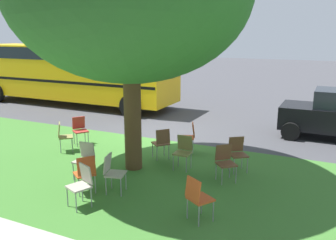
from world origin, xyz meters
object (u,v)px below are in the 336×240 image
object	(u,v)px
chair_3	(183,150)
chair_2	(237,151)
chair_1	(190,135)
chair_6	(80,128)
chair_7	(162,141)
chair_11	(85,171)
chair_9	(85,157)
chair_8	(82,182)
chair_5	(225,160)
chair_4	(63,135)
chair_10	(197,196)
chair_0	(112,170)
school_bus	(73,69)

from	to	relation	value
chair_3	chair_2	bearing A→B (deg)	-160.09
chair_1	chair_6	distance (m)	3.53
chair_7	chair_11	bearing A→B (deg)	79.52
chair_7	chair_9	world-z (taller)	same
chair_1	chair_11	world-z (taller)	same
chair_8	chair_11	distance (m)	0.59
chair_6	chair_5	bearing A→B (deg)	170.22
chair_4	chair_10	size ratio (longest dim) A/B	1.00
chair_0	chair_1	world-z (taller)	same
chair_4	school_bus	world-z (taller)	school_bus
chair_2	chair_6	world-z (taller)	same
chair_5	chair_7	world-z (taller)	same
chair_6	chair_9	size ratio (longest dim) A/B	1.00
chair_8	chair_9	size ratio (longest dim) A/B	1.00
chair_0	chair_10	size ratio (longest dim) A/B	1.00
chair_3	school_bus	world-z (taller)	school_bus
chair_4	chair_5	size ratio (longest dim) A/B	1.00
chair_7	chair_9	xyz separation A→B (m)	(1.09, 2.00, 0.00)
chair_4	chair_9	distance (m)	2.31
chair_3	chair_6	xyz separation A→B (m)	(3.81, -0.57, 0.00)
chair_9	chair_6	bearing A→B (deg)	-48.77
chair_0	chair_9	bearing A→B (deg)	-21.38
chair_10	chair_4	bearing A→B (deg)	-23.04
chair_6	chair_8	size ratio (longest dim) A/B	1.00
chair_4	chair_7	distance (m)	3.03
chair_0	chair_3	size ratio (longest dim) A/B	1.00
chair_8	school_bus	xyz separation A→B (m)	(7.26, -8.55, 1.24)
chair_6	chair_7	bearing A→B (deg)	177.14
chair_4	chair_3	bearing A→B (deg)	-176.65
chair_2	chair_9	size ratio (longest dim) A/B	1.00
chair_9	chair_5	bearing A→B (deg)	-157.72
chair_4	chair_6	world-z (taller)	same
chair_9	chair_11	xyz separation A→B (m)	(-0.58, 0.73, 0.00)
chair_1	chair_3	distance (m)	1.40
chair_3	chair_9	size ratio (longest dim) A/B	1.00
chair_1	chair_9	size ratio (longest dim) A/B	1.00
chair_0	chair_5	distance (m)	2.67
chair_7	chair_6	bearing A→B (deg)	-2.86
chair_5	chair_1	bearing A→B (deg)	-46.33
chair_11	school_bus	size ratio (longest dim) A/B	0.08
chair_8	chair_9	world-z (taller)	same
chair_6	chair_9	distance (m)	2.85
chair_11	chair_8	bearing A→B (deg)	121.15
chair_1	chair_9	world-z (taller)	same
chair_5	chair_7	distance (m)	2.17
chair_0	chair_7	xyz separation A→B (m)	(-0.01, -2.42, 0.00)
chair_0	chair_2	size ratio (longest dim) A/B	1.00
chair_11	chair_10	bearing A→B (deg)	178.29
chair_7	chair_8	size ratio (longest dim) A/B	1.00
chair_0	chair_4	world-z (taller)	same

